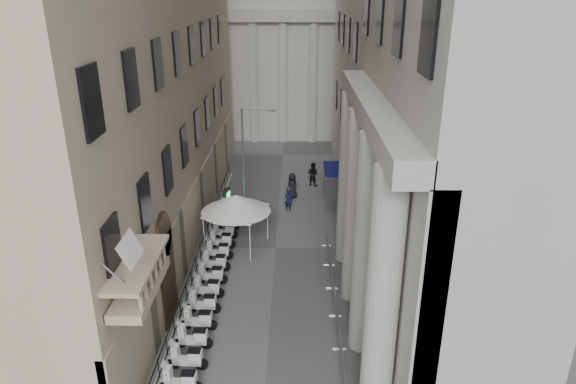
# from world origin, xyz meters

# --- Properties ---
(iron_fence) EXTENTS (0.30, 28.00, 1.40)m
(iron_fence) POSITION_xyz_m (-4.30, 18.00, 0.00)
(iron_fence) COLOR black
(iron_fence) RESTS_ON ground
(blue_awning) EXTENTS (1.60, 3.00, 3.00)m
(blue_awning) POSITION_xyz_m (4.15, 26.00, 0.00)
(blue_awning) COLOR navy
(blue_awning) RESTS_ON ground
(scooter_3) EXTENTS (1.43, 0.64, 1.50)m
(scooter_3) POSITION_xyz_m (-3.34, 8.29, 0.00)
(scooter_3) COLOR white
(scooter_3) RESTS_ON ground
(scooter_4) EXTENTS (1.43, 0.64, 1.50)m
(scooter_4) POSITION_xyz_m (-3.34, 9.65, 0.00)
(scooter_4) COLOR white
(scooter_4) RESTS_ON ground
(scooter_5) EXTENTS (1.43, 0.64, 1.50)m
(scooter_5) POSITION_xyz_m (-3.34, 11.01, 0.00)
(scooter_5) COLOR white
(scooter_5) RESTS_ON ground
(scooter_6) EXTENTS (1.43, 0.64, 1.50)m
(scooter_6) POSITION_xyz_m (-3.34, 12.37, 0.00)
(scooter_6) COLOR white
(scooter_6) RESTS_ON ground
(scooter_7) EXTENTS (1.43, 0.64, 1.50)m
(scooter_7) POSITION_xyz_m (-3.34, 13.73, 0.00)
(scooter_7) COLOR white
(scooter_7) RESTS_ON ground
(scooter_8) EXTENTS (1.43, 0.64, 1.50)m
(scooter_8) POSITION_xyz_m (-3.34, 15.09, 0.00)
(scooter_8) COLOR white
(scooter_8) RESTS_ON ground
(scooter_9) EXTENTS (1.43, 0.64, 1.50)m
(scooter_9) POSITION_xyz_m (-3.34, 16.45, 0.00)
(scooter_9) COLOR white
(scooter_9) RESTS_ON ground
(scooter_10) EXTENTS (1.43, 0.64, 1.50)m
(scooter_10) POSITION_xyz_m (-3.34, 17.81, 0.00)
(scooter_10) COLOR white
(scooter_10) RESTS_ON ground
(scooter_11) EXTENTS (1.43, 0.64, 1.50)m
(scooter_11) POSITION_xyz_m (-3.34, 19.17, 0.00)
(scooter_11) COLOR white
(scooter_11) RESTS_ON ground
(scooter_12) EXTENTS (1.43, 0.64, 1.50)m
(scooter_12) POSITION_xyz_m (-3.34, 20.53, 0.00)
(scooter_12) COLOR white
(scooter_12) RESTS_ON ground
(scooter_13) EXTENTS (1.43, 0.64, 1.50)m
(scooter_13) POSITION_xyz_m (-3.34, 21.89, 0.00)
(scooter_13) COLOR white
(scooter_13) RESTS_ON ground
(scooter_14) EXTENTS (1.43, 0.64, 1.50)m
(scooter_14) POSITION_xyz_m (-3.34, 23.24, 0.00)
(scooter_14) COLOR white
(scooter_14) RESTS_ON ground
(barrier_1) EXTENTS (0.60, 2.40, 1.10)m
(barrier_1) POSITION_xyz_m (3.22, 8.36, 0.00)
(barrier_1) COLOR #A6A8AD
(barrier_1) RESTS_ON ground
(barrier_2) EXTENTS (0.60, 2.40, 1.10)m
(barrier_2) POSITION_xyz_m (3.22, 10.86, 0.00)
(barrier_2) COLOR #A6A8AD
(barrier_2) RESTS_ON ground
(barrier_3) EXTENTS (0.60, 2.40, 1.10)m
(barrier_3) POSITION_xyz_m (3.22, 13.36, 0.00)
(barrier_3) COLOR #A6A8AD
(barrier_3) RESTS_ON ground
(barrier_4) EXTENTS (0.60, 2.40, 1.10)m
(barrier_4) POSITION_xyz_m (3.22, 15.86, 0.00)
(barrier_4) COLOR #A6A8AD
(barrier_4) RESTS_ON ground
(barrier_5) EXTENTS (0.60, 2.40, 1.10)m
(barrier_5) POSITION_xyz_m (3.22, 18.36, 0.00)
(barrier_5) COLOR #A6A8AD
(barrier_5) RESTS_ON ground
(security_tent) EXTENTS (4.27, 4.27, 3.47)m
(security_tent) POSITION_xyz_m (-2.79, 20.00, 2.90)
(security_tent) COLOR white
(security_tent) RESTS_ON ground
(street_lamp) EXTENTS (2.42, 0.62, 7.46)m
(street_lamp) POSITION_xyz_m (-2.23, 25.61, 4.41)
(street_lamp) COLOR gray
(street_lamp) RESTS_ON ground
(info_kiosk) EXTENTS (0.45, 0.91, 1.85)m
(info_kiosk) POSITION_xyz_m (-3.66, 24.51, 0.93)
(info_kiosk) COLOR black
(info_kiosk) RESTS_ON ground
(pedestrian_a) EXTENTS (0.68, 0.58, 1.58)m
(pedestrian_a) POSITION_xyz_m (0.73, 25.03, 0.79)
(pedestrian_a) COLOR #0E1538
(pedestrian_a) RESTS_ON ground
(pedestrian_b) EXTENTS (1.20, 1.11, 1.98)m
(pedestrian_b) POSITION_xyz_m (2.66, 30.12, 0.99)
(pedestrian_b) COLOR black
(pedestrian_b) RESTS_ON ground
(pedestrian_c) EXTENTS (1.18, 1.13, 2.03)m
(pedestrian_c) POSITION_xyz_m (1.01, 27.36, 1.01)
(pedestrian_c) COLOR black
(pedestrian_c) RESTS_ON ground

